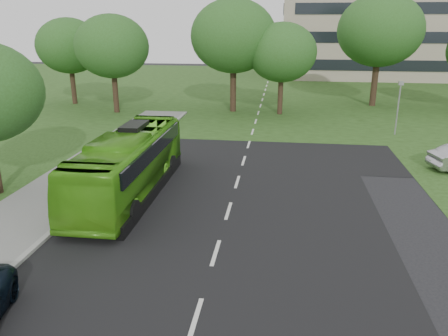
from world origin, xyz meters
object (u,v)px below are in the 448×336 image
at_px(tree_park_c, 282,53).
at_px(camera_pole, 399,101).
at_px(tree_park_f, 69,46).
at_px(tree_park_d, 380,30).
at_px(tree_park_a, 112,47).
at_px(tree_park_b, 233,36).
at_px(bus, 129,164).

bearing_deg(tree_park_c, camera_pole, -38.08).
height_order(tree_park_c, tree_park_f, tree_park_f).
relative_size(tree_park_d, tree_park_f, 1.26).
distance_m(tree_park_a, tree_park_b, 11.66).
distance_m(bus, camera_pole, 22.37).
bearing_deg(tree_park_f, camera_pole, -17.64).
bearing_deg(bus, tree_park_a, 112.44).
distance_m(tree_park_d, camera_pole, 14.13).
relative_size(tree_park_b, tree_park_f, 1.19).
bearing_deg(tree_park_c, tree_park_b, 169.84).
height_order(tree_park_a, camera_pole, tree_park_a).
distance_m(tree_park_b, tree_park_d, 15.42).
distance_m(tree_park_c, tree_park_f, 22.68).
height_order(tree_park_d, bus, tree_park_d).
height_order(tree_park_c, bus, tree_park_c).
bearing_deg(tree_park_d, tree_park_b, -160.50).
bearing_deg(tree_park_d, tree_park_a, -164.50).
xyz_separation_m(tree_park_d, camera_pole, (-0.64, -13.19, -5.03)).
relative_size(tree_park_b, tree_park_c, 1.25).
bearing_deg(camera_pole, tree_park_d, 69.04).
relative_size(tree_park_a, bus, 0.81).
relative_size(tree_park_d, bus, 0.99).
bearing_deg(tree_park_a, bus, -67.41).
relative_size(tree_park_c, camera_pole, 2.04).
xyz_separation_m(tree_park_b, tree_park_d, (14.53, 5.14, 0.48)).
xyz_separation_m(tree_park_d, bus, (-17.27, -28.11, -6.14)).
bearing_deg(tree_park_c, bus, -108.55).
bearing_deg(tree_park_a, tree_park_c, 4.31).
distance_m(tree_park_f, bus, 29.54).
bearing_deg(camera_pole, tree_park_b, 131.73).
height_order(tree_park_a, tree_park_f, tree_park_a).
bearing_deg(tree_park_c, tree_park_f, 172.73).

